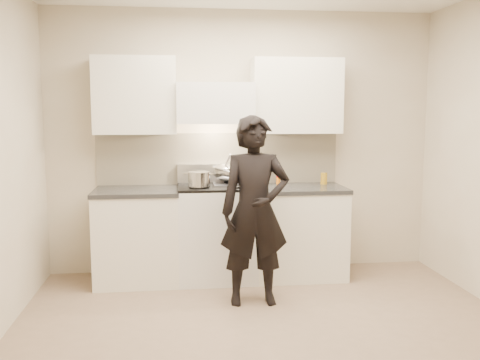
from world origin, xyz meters
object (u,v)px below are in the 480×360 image
object	(u,v)px
counter_right	(298,231)
person	(255,211)
wok	(231,172)
utensil_crock	(258,174)
stove	(217,232)

from	to	relation	value
counter_right	person	size ratio (longest dim) A/B	0.56
counter_right	wok	distance (m)	0.91
person	utensil_crock	bearing A→B (deg)	80.07
person	counter_right	bearing A→B (deg)	53.17
wok	utensil_crock	bearing A→B (deg)	16.48
counter_right	wok	size ratio (longest dim) A/B	1.92
wok	person	size ratio (longest dim) A/B	0.29
counter_right	wok	bearing A→B (deg)	167.85
person	stove	bearing A→B (deg)	111.00
stove	counter_right	size ratio (longest dim) A/B	1.04
utensil_crock	counter_right	bearing A→B (deg)	-31.23
wok	person	bearing A→B (deg)	-82.24
utensil_crock	stove	bearing A→B (deg)	-152.87
wok	person	world-z (taller)	person
stove	counter_right	world-z (taller)	stove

